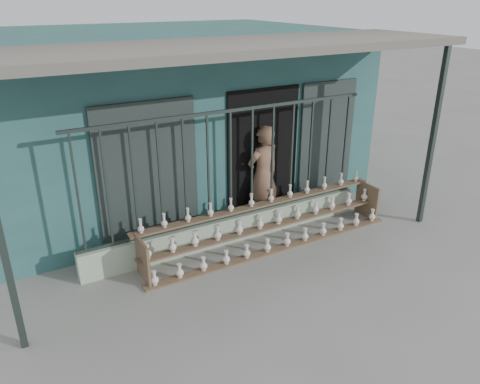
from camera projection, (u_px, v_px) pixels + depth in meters
ground at (274, 278)px, 6.85m from camera, size 60.00×60.00×0.00m
workshop_building at (163, 111)px, 9.60m from camera, size 7.40×6.60×3.21m
parapet_wall at (231, 229)px, 7.80m from camera, size 5.00×0.20×0.45m
security_fence at (231, 165)px, 7.36m from camera, size 5.00×0.04×1.80m
shelf_rack at (270, 225)px, 7.64m from camera, size 4.50×0.68×0.85m
elderly_woman at (263, 176)px, 8.17m from camera, size 0.72×0.53×1.81m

